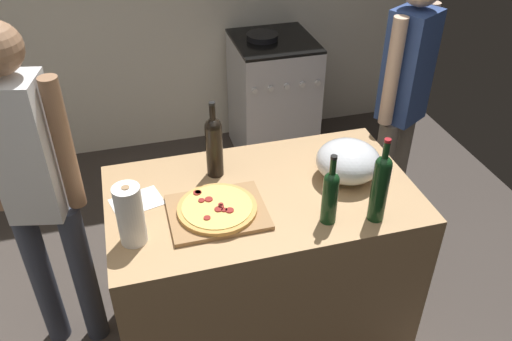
{
  "coord_description": "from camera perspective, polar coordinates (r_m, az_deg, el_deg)",
  "views": [
    {
      "loc": [
        -0.46,
        -1.09,
        2.3
      ],
      "look_at": [
        0.05,
        0.77,
        0.95
      ],
      "focal_mm": 37.06,
      "sensor_mm": 36.0,
      "label": 1
    }
  ],
  "objects": [
    {
      "name": "paper_towel_roll",
      "position": [
        2.05,
        -13.43,
        -4.69
      ],
      "size": [
        0.1,
        0.1,
        0.26
      ],
      "color": "white",
      "rests_on": "counter"
    },
    {
      "name": "person_in_stripes",
      "position": [
        2.41,
        -22.69,
        -1.44
      ],
      "size": [
        0.38,
        0.24,
        1.68
      ],
      "color": "#383D4C",
      "rests_on": "ground_plane"
    },
    {
      "name": "cutting_board",
      "position": [
        2.19,
        -4.19,
        -4.5
      ],
      "size": [
        0.4,
        0.32,
        0.02
      ],
      "primitive_type": "cube",
      "color": "#9E7247",
      "rests_on": "counter"
    },
    {
      "name": "ground_plane",
      "position": [
        3.38,
        -3.41,
        -8.11
      ],
      "size": [
        4.24,
        3.27,
        0.02
      ],
      "primitive_type": "cube",
      "color": "#3F3833"
    },
    {
      "name": "pizza",
      "position": [
        2.18,
        -4.23,
        -4.07
      ],
      "size": [
        0.33,
        0.33,
        0.03
      ],
      "color": "tan",
      "rests_on": "cutting_board"
    },
    {
      "name": "wine_bottle_green",
      "position": [
        2.1,
        8.02,
        -2.57
      ],
      "size": [
        0.06,
        0.06,
        0.32
      ],
      "color": "#143819",
      "rests_on": "counter"
    },
    {
      "name": "wine_bottle_clear",
      "position": [
        2.13,
        13.26,
        -1.57
      ],
      "size": [
        0.07,
        0.07,
        0.38
      ],
      "color": "#143819",
      "rests_on": "counter"
    },
    {
      "name": "recipe_sheet",
      "position": [
        2.31,
        -12.74,
        -3.32
      ],
      "size": [
        0.24,
        0.2,
        0.0
      ],
      "primitive_type": "cube",
      "rotation": [
        0.0,
        0.0,
        0.26
      ],
      "color": "white",
      "rests_on": "counter"
    },
    {
      "name": "wine_bottle_amber",
      "position": [
        2.34,
        -4.55,
        2.85
      ],
      "size": [
        0.08,
        0.08,
        0.37
      ],
      "color": "black",
      "rests_on": "counter"
    },
    {
      "name": "mixing_bowl",
      "position": [
        2.39,
        9.92,
        1.0
      ],
      "size": [
        0.29,
        0.29,
        0.18
      ],
      "color": "#B2B2B7",
      "rests_on": "counter"
    },
    {
      "name": "person_in_red",
      "position": [
        3.07,
        15.59,
        7.74
      ],
      "size": [
        0.35,
        0.28,
        1.66
      ],
      "color": "slate",
      "rests_on": "ground_plane"
    },
    {
      "name": "stove",
      "position": [
        4.02,
        1.8,
        7.86
      ],
      "size": [
        0.57,
        0.63,
        0.96
      ],
      "color": "#B7B7BC",
      "rests_on": "ground_plane"
    },
    {
      "name": "counter",
      "position": [
        2.61,
        0.59,
        -10.23
      ],
      "size": [
        1.35,
        0.78,
        0.9
      ],
      "primitive_type": "cube",
      "color": "tan",
      "rests_on": "ground_plane"
    }
  ]
}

